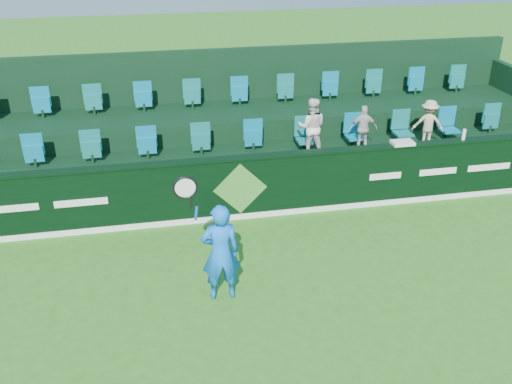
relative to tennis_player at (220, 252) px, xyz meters
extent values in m
plane|color=#2B6E1A|center=(0.76, -1.38, -0.87)|extent=(60.00, 60.00, 0.00)
cube|color=black|center=(0.76, 2.62, -0.22)|extent=(16.00, 0.20, 1.30)
cube|color=black|center=(0.76, 2.62, 0.46)|extent=(16.00, 0.24, 0.05)
cube|color=white|center=(0.76, 2.51, -0.81)|extent=(16.00, 0.02, 0.12)
cube|color=#428630|center=(0.76, 2.51, -0.17)|extent=(1.10, 0.02, 1.10)
cube|color=white|center=(-3.54, 2.51, -0.17)|extent=(0.85, 0.01, 0.14)
cube|color=white|center=(-2.34, 2.51, -0.17)|extent=(1.00, 0.01, 0.14)
cube|color=white|center=(3.86, 2.51, -0.17)|extent=(0.70, 0.01, 0.14)
cube|color=white|center=(5.06, 2.51, -0.17)|extent=(0.85, 0.01, 0.14)
cube|color=white|center=(6.26, 2.51, -0.17)|extent=(1.00, 0.01, 0.14)
cube|color=black|center=(0.76, 3.72, -0.47)|extent=(16.00, 2.00, 0.80)
cube|color=black|center=(0.76, 5.62, -0.22)|extent=(16.00, 1.80, 1.30)
cube|color=black|center=(0.76, 6.62, 0.43)|extent=(16.00, 0.20, 2.60)
cube|color=#06708F|center=(0.76, 4.12, 0.23)|extent=(13.50, 0.50, 0.60)
cube|color=#06708F|center=(0.76, 5.92, 0.73)|extent=(13.50, 0.50, 0.60)
imported|color=blue|center=(0.01, 0.00, -0.02)|extent=(0.62, 0.41, 1.70)
cylinder|color=#143FBF|center=(-0.35, -0.10, 0.79)|extent=(0.07, 0.04, 0.22)
cylinder|color=black|center=(-0.41, -0.10, 0.99)|extent=(0.06, 0.03, 0.20)
torus|color=black|center=(-0.49, -0.10, 1.23)|extent=(0.42, 0.04, 0.42)
cylinder|color=silver|center=(-0.49, -0.10, 1.23)|extent=(0.35, 0.01, 0.35)
imported|color=white|center=(2.57, 3.74, 0.58)|extent=(0.75, 0.65, 1.30)
imported|color=beige|center=(3.78, 3.74, 0.46)|extent=(0.65, 0.36, 1.06)
imported|color=tan|center=(5.35, 3.74, 0.48)|extent=(0.80, 0.63, 1.09)
cube|color=silver|center=(4.21, 2.62, 0.52)|extent=(0.46, 0.30, 0.07)
cylinder|color=white|center=(5.59, 2.62, 0.60)|extent=(0.07, 0.07, 0.23)
camera|label=1|loc=(-0.93, -7.63, 4.89)|focal=40.00mm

